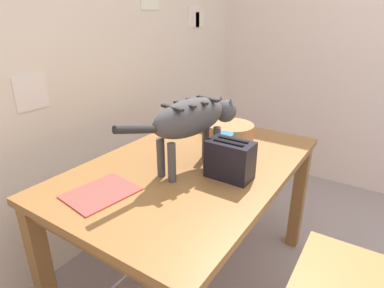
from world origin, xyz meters
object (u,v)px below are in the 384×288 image
wicker_basket (231,132)px  toaster (230,160)px  coffee_mug (224,141)px  wooden_chair_far (365,282)px  book_stack (214,123)px  saucer_bowl (224,151)px  magazine (101,193)px  cat (194,119)px  dining_table (192,179)px

wicker_basket → toaster: bearing=-153.7°
coffee_mug → wooden_chair_far: wooden_chair_far is taller
coffee_mug → wicker_basket: coffee_mug is taller
wicker_basket → wooden_chair_far: bearing=-117.1°
book_stack → wooden_chair_far: size_ratio=0.19×
book_stack → wicker_basket: 0.20m
toaster → wooden_chair_far: 0.70m
saucer_bowl → wicker_basket: wicker_basket is taller
wooden_chair_far → toaster: bearing=89.3°
saucer_bowl → magazine: size_ratio=0.79×
wicker_basket → book_stack: bearing=56.7°
toaster → wicker_basket: bearing=26.3°
cat → coffee_mug: bearing=90.2°
cat → magazine: bearing=-101.5°
coffee_mug → magazine: bearing=160.5°
saucer_bowl → toaster: (-0.22, -0.14, 0.07)m
dining_table → book_stack: (0.50, 0.16, 0.12)m
wicker_basket → toaster: toaster is taller
toaster → coffee_mug: bearing=33.0°
wooden_chair_far → saucer_bowl: bearing=72.8°
coffee_mug → saucer_bowl: bearing=-180.0°
cat → toaster: (-0.00, -0.19, -0.15)m
wooden_chair_far → wicker_basket: bearing=61.9°
cat → book_stack: cat is taller
dining_table → cat: 0.33m
book_stack → toaster: 0.65m
dining_table → book_stack: size_ratio=7.79×
coffee_mug → book_stack: (0.31, 0.23, -0.03)m
cat → saucer_bowl: bearing=90.0°
cat → wooden_chair_far: size_ratio=0.73×
cat → wicker_basket: bearing=104.1°
magazine → cat: bearing=-15.4°
cat → coffee_mug: (0.22, -0.05, -0.17)m
magazine → wicker_basket: wicker_basket is taller
dining_table → toaster: toaster is taller
coffee_mug → book_stack: size_ratio=0.77×
dining_table → wicker_basket: (0.39, -0.01, 0.14)m
wicker_basket → wooden_chair_far: wooden_chair_far is taller
magazine → toaster: size_ratio=1.34×
saucer_bowl → magazine: saucer_bowl is taller
wicker_basket → wooden_chair_far: size_ratio=0.28×
cat → coffee_mug: size_ratio=5.07×
coffee_mug → cat: bearing=168.3°
dining_table → book_stack: bearing=17.5°
saucer_bowl → dining_table: bearing=158.4°
saucer_bowl → wooden_chair_far: (-0.22, -0.75, -0.30)m
magazine → wooden_chair_far: wooden_chair_far is taller
dining_table → wicker_basket: bearing=-1.9°
saucer_bowl → coffee_mug: 0.06m
dining_table → wooden_chair_far: wooden_chair_far is taller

